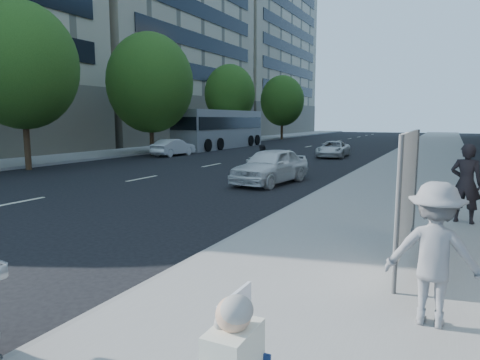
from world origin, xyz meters
The scene contains 16 objects.
ground centered at (0.00, 0.00, 0.00)m, with size 160.00×160.00×0.00m, color black.
near_sidewalk centered at (4.00, 20.00, 0.07)m, with size 5.00×120.00×0.15m, color gray.
far_sidewalk centered at (-16.75, 20.00, 0.07)m, with size 4.50×120.00×0.15m, color gray.
far_bldg_north centered at (-30.00, 62.00, 14.00)m, with size 22.00×28.00×28.00m, color #B8AB8A.
tree_far_b centered at (-13.70, 8.00, 5.13)m, with size 5.40×5.40×8.24m.
tree_far_c centered at (-13.70, 18.00, 5.02)m, with size 6.00×6.00×8.47m.
tree_far_d centered at (-13.70, 30.00, 4.89)m, with size 4.80×4.80×7.65m.
tree_far_e centered at (-13.70, 44.00, 4.78)m, with size 5.40×5.40×7.89m.
jogger centered at (5.29, -1.23, 1.00)m, with size 1.10×0.63×1.70m, color gray.
pedestrian_woman centered at (5.75, 4.55, 1.08)m, with size 0.68×0.44×1.85m, color black.
protest_banner centered at (4.78, 0.98, 1.40)m, with size 0.08×3.06×2.20m.
white_sedan_near centered at (-1.00, 9.17, 0.71)m, with size 1.67×4.14×1.41m, color white.
white_sedan_mid centered at (-11.98, 18.17, 0.58)m, with size 1.23×3.53×1.16m, color silver.
white_sedan_far centered at (-1.69, 22.00, 0.53)m, with size 1.78×3.85×1.07m, color silver.
motorcycle centered at (-2.06, 10.91, 0.64)m, with size 0.74×2.05×1.42m.
bus centered at (-13.00, 26.96, 1.64)m, with size 2.75×12.06×3.30m.
Camera 1 is at (5.38, -6.52, 2.55)m, focal length 32.00 mm.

